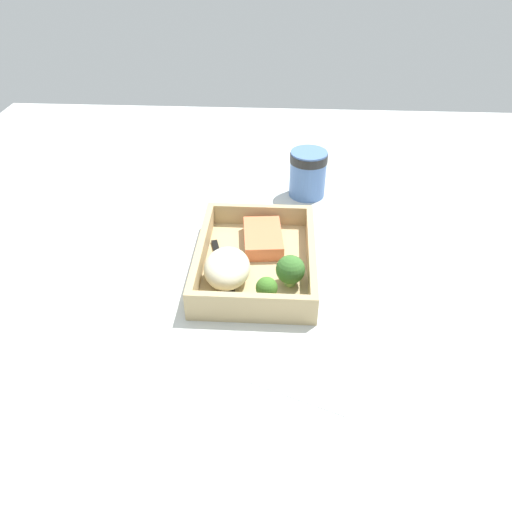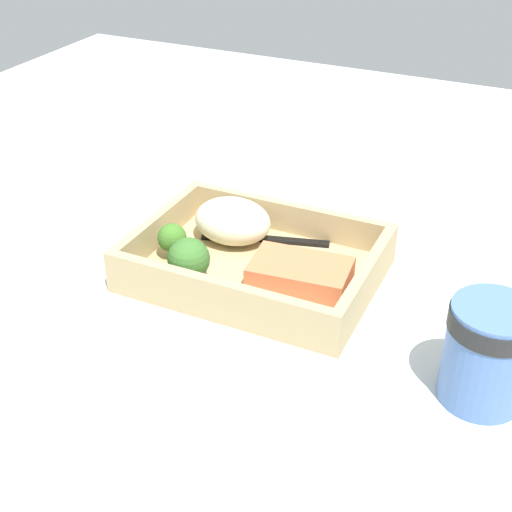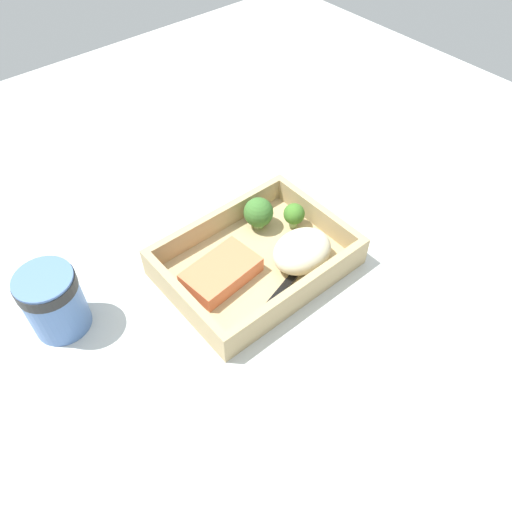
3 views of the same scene
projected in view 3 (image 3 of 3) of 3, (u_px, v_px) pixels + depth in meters
ground_plane at (256, 272)px, 76.63cm from camera, size 160.00×160.00×2.00cm
takeout_tray at (256, 265)px, 75.44cm from camera, size 27.11×19.88×1.20cm
tray_rim at (256, 254)px, 73.56cm from camera, size 27.11×19.88×3.83cm
salmon_fillet at (221, 273)px, 72.00cm from camera, size 11.44×7.76×2.60cm
mashed_potatoes at (302, 251)px, 73.01cm from camera, size 9.43×7.46×5.27cm
broccoli_floret_1 at (294, 214)px, 78.39cm from camera, size 3.40×3.40×4.33cm
broccoli_floret_2 at (258, 213)px, 78.12cm from camera, size 4.70×4.70×5.33cm
fork at (293, 276)px, 73.01cm from camera, size 15.67×5.82×0.44cm
paper_cup at (52, 299)px, 65.01cm from camera, size 7.82×7.82×9.88cm
receipt_slip at (327, 179)px, 89.80cm from camera, size 12.51×15.83×0.24cm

